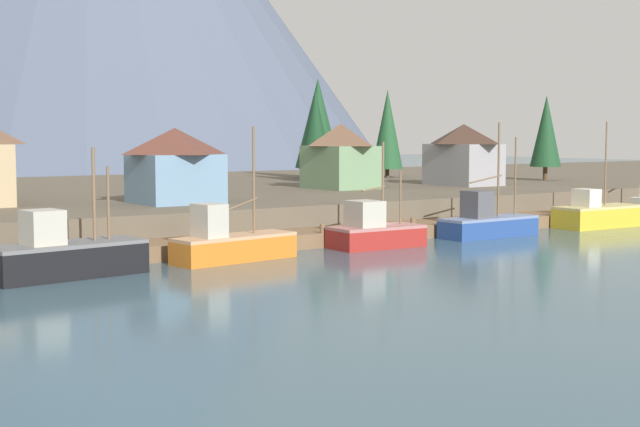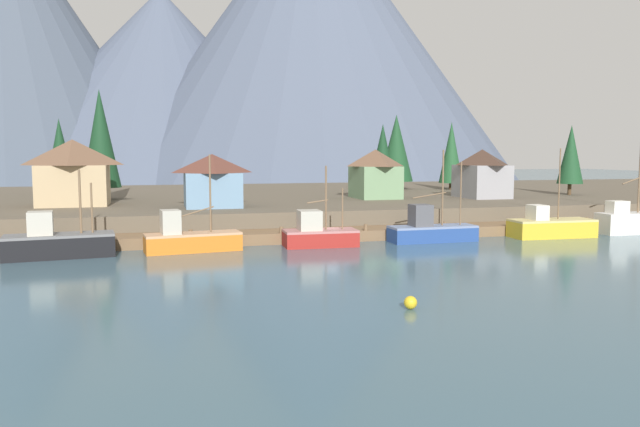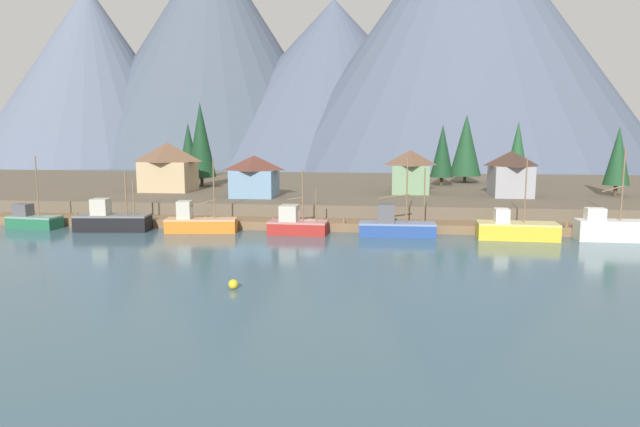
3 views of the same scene
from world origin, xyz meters
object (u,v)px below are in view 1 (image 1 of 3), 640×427
object	(u,v)px
conifer_near_left	(318,123)
conifer_mid_left	(315,130)
fishing_boat_black	(65,256)
house_grey	(463,154)
fishing_boat_orange	(231,243)
conifer_near_right	(387,129)
house_blue	(175,165)
conifer_back_left	(546,131)
fishing_boat_yellow	(598,215)
house_green	(341,155)
fishing_boat_red	(374,231)
fishing_boat_blue	(487,222)

from	to	relation	value
conifer_near_left	conifer_mid_left	bearing A→B (deg)	-127.11
fishing_boat_black	house_grey	distance (m)	51.70
fishing_boat_orange	conifer_near_right	size ratio (longest dim) A/B	0.77
house_grey	conifer_near_right	bearing A→B (deg)	75.69
house_blue	conifer_back_left	size ratio (longest dim) A/B	0.64
fishing_boat_yellow	conifer_near_left	distance (m)	40.37
fishing_boat_black	conifer_back_left	xyz separation A→B (m)	(62.07, 20.88, 6.81)
fishing_boat_black	house_blue	xyz separation A→B (m)	(13.35, 14.10, 4.19)
fishing_boat_orange	house_green	size ratio (longest dim) A/B	1.20
fishing_boat_black	conifer_near_right	distance (m)	64.27
fishing_boat_orange	house_green	bearing A→B (deg)	34.44
conifer_near_right	fishing_boat_red	bearing A→B (deg)	-130.45
fishing_boat_black	fishing_boat_blue	distance (m)	32.18
house_green	house_grey	size ratio (longest dim) A/B	0.95
fishing_boat_blue	conifer_near_right	xyz separation A→B (m)	(20.09, 36.11, 7.18)
conifer_near_left	conifer_back_left	size ratio (longest dim) A/B	1.24
fishing_boat_black	conifer_near_left	bearing A→B (deg)	35.47
fishing_boat_orange	conifer_near_left	size ratio (longest dim) A/B	0.69
fishing_boat_black	conifer_mid_left	world-z (taller)	conifer_mid_left
fishing_boat_orange	house_green	distance (m)	32.67
fishing_boat_black	conifer_mid_left	size ratio (longest dim) A/B	0.85
house_green	conifer_near_left	bearing A→B (deg)	61.07
house_grey	conifer_mid_left	world-z (taller)	conifer_mid_left
fishing_boat_blue	house_blue	bearing A→B (deg)	143.16
conifer_near_right	house_green	bearing A→B (deg)	-140.28
fishing_boat_orange	conifer_near_left	bearing A→B (deg)	41.93
conifer_near_left	fishing_boat_red	bearing A→B (deg)	-120.24
fishing_boat_red	conifer_near_right	bearing A→B (deg)	51.63
fishing_boat_blue	conifer_back_left	distance (m)	36.78
fishing_boat_orange	house_green	xyz separation A→B (m)	(24.12, 21.56, 4.56)
conifer_near_left	conifer_near_right	world-z (taller)	conifer_near_left
conifer_mid_left	house_green	bearing A→B (deg)	-114.40
fishing_boat_black	fishing_boat_red	size ratio (longest dim) A/B	1.20
fishing_boat_yellow	house_grey	size ratio (longest dim) A/B	1.21
conifer_near_left	conifer_mid_left	size ratio (longest dim) A/B	1.18
fishing_boat_black	fishing_boat_red	bearing A→B (deg)	-5.37
fishing_boat_orange	fishing_boat_red	world-z (taller)	fishing_boat_orange
house_blue	house_grey	bearing A→B (deg)	8.43
fishing_boat_blue	conifer_near_left	xyz separation A→B (m)	(12.16, 39.31, 7.88)
fishing_boat_blue	fishing_boat_yellow	world-z (taller)	fishing_boat_yellow
house_green	conifer_near_right	size ratio (longest dim) A/B	0.64
fishing_boat_yellow	conifer_back_left	world-z (taller)	conifer_back_left
fishing_boat_blue	house_green	size ratio (longest dim) A/B	1.26
fishing_boat_red	conifer_mid_left	world-z (taller)	conifer_mid_left
fishing_boat_blue	house_blue	xyz separation A→B (m)	(-18.82, 13.49, 4.28)
fishing_boat_red	fishing_boat_yellow	distance (m)	23.44
fishing_boat_black	fishing_boat_yellow	size ratio (longest dim) A/B	0.98
conifer_mid_left	conifer_back_left	distance (m)	25.80
fishing_boat_orange	fishing_boat_blue	bearing A→B (deg)	-6.49
fishing_boat_orange	conifer_back_left	bearing A→B (deg)	14.31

